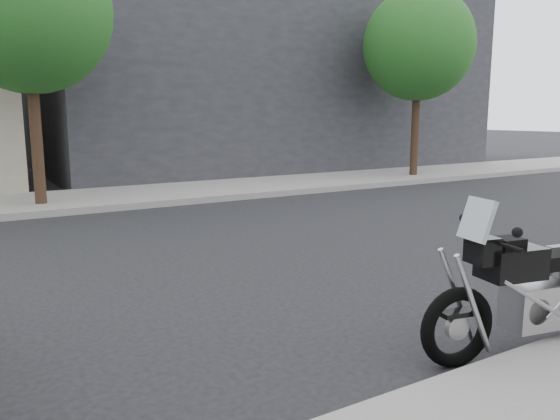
% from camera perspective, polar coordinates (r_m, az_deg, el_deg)
% --- Properties ---
extents(ground, '(120.00, 120.00, 0.00)m').
position_cam_1_polar(ground, '(7.78, -2.38, -5.21)').
color(ground, black).
rests_on(ground, ground).
extents(far_sidewalk, '(44.00, 3.00, 0.15)m').
position_cam_1_polar(far_sidewalk, '(13.71, -15.65, 1.36)').
color(far_sidewalk, gray).
rests_on(far_sidewalk, ground).
extents(far_building_dark, '(16.00, 11.00, 7.00)m').
position_cam_1_polar(far_building_dark, '(22.76, -3.51, 13.61)').
color(far_building_dark, '#26272B').
rests_on(far_building_dark, ground).
extents(street_tree_left, '(3.40, 3.40, 5.70)m').
position_cam_1_polar(street_tree_left, '(17.95, 14.29, 16.38)').
color(street_tree_left, '#382519').
rests_on(street_tree_left, far_sidewalk).
extents(street_tree_mid, '(3.40, 3.40, 5.70)m').
position_cam_1_polar(street_tree_mid, '(12.86, -24.97, 18.47)').
color(street_tree_mid, '#382519').
rests_on(street_tree_mid, far_sidewalk).
extents(motorcycle, '(2.18, 0.79, 1.39)m').
position_cam_1_polar(motorcycle, '(5.26, 25.87, -6.91)').
color(motorcycle, black).
rests_on(motorcycle, ground).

